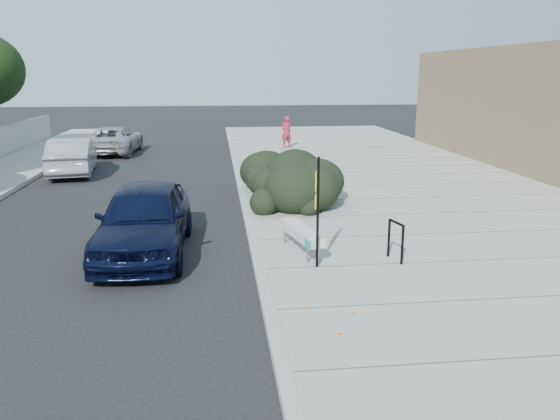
{
  "coord_description": "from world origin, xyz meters",
  "views": [
    {
      "loc": [
        -0.82,
        -10.51,
        4.06
      ],
      "look_at": [
        0.59,
        1.52,
        1.0
      ],
      "focal_mm": 35.0,
      "sensor_mm": 36.0,
      "label": 1
    }
  ],
  "objects": [
    {
      "name": "hedge",
      "position": [
        1.5,
        6.46,
        1.01
      ],
      "size": [
        2.32,
        4.6,
        1.72
      ],
      "primitive_type": "ellipsoid",
      "rotation": [
        0.0,
        0.0,
        0.01
      ],
      "color": "black",
      "rests_on": "sidewalk_near"
    },
    {
      "name": "sedan_navy",
      "position": [
        -2.5,
        1.79,
        0.82
      ],
      "size": [
        2.03,
        4.83,
        1.63
      ],
      "primitive_type": "imported",
      "rotation": [
        0.0,
        0.0,
        -0.02
      ],
      "color": "black",
      "rests_on": "ground"
    },
    {
      "name": "pedestrian",
      "position": [
        2.9,
        18.41,
        0.99
      ],
      "size": [
        0.73,
        0.63,
        1.68
      ],
      "primitive_type": "imported",
      "rotation": [
        0.0,
        0.0,
        3.59
      ],
      "color": "#A02332",
      "rests_on": "sidewalk_near"
    },
    {
      "name": "curb_near",
      "position": [
        0.0,
        5.0,
        0.08
      ],
      "size": [
        0.22,
        50.0,
        0.17
      ],
      "primitive_type": "cube",
      "color": "#9E9E99",
      "rests_on": "ground"
    },
    {
      "name": "ground",
      "position": [
        0.0,
        0.0,
        0.0
      ],
      "size": [
        120.0,
        120.0,
        0.0
      ],
      "primitive_type": "plane",
      "color": "black",
      "rests_on": "ground"
    },
    {
      "name": "sign_post",
      "position": [
        1.17,
        0.0,
        1.47
      ],
      "size": [
        0.12,
        0.26,
        2.3
      ],
      "rotation": [
        0.0,
        0.0,
        -0.23
      ],
      "color": "black",
      "rests_on": "sidewalk_near"
    },
    {
      "name": "bench",
      "position": [
        1.0,
        1.0,
        0.6
      ],
      "size": [
        0.78,
        1.94,
        0.57
      ],
      "rotation": [
        0.0,
        0.0,
        0.22
      ],
      "color": "gray",
      "rests_on": "sidewalk_near"
    },
    {
      "name": "suv_silver",
      "position": [
        -6.04,
        18.4,
        0.69
      ],
      "size": [
        2.51,
        5.07,
        1.38
      ],
      "primitive_type": "imported",
      "rotation": [
        0.0,
        0.0,
        3.1
      ],
      "color": "#9DA0A2",
      "rests_on": "ground"
    },
    {
      "name": "sidewalk_near",
      "position": [
        5.6,
        5.0,
        0.07
      ],
      "size": [
        11.2,
        50.0,
        0.15
      ],
      "primitive_type": "cube",
      "color": "gray",
      "rests_on": "ground"
    },
    {
      "name": "wagon_silver",
      "position": [
        -6.68,
        12.46,
        0.75
      ],
      "size": [
        2.19,
        4.72,
        1.5
      ],
      "primitive_type": "imported",
      "rotation": [
        0.0,
        0.0,
        3.28
      ],
      "color": "#A3A3A7",
      "rests_on": "ground"
    },
    {
      "name": "bike_rack",
      "position": [
        2.91,
        0.21,
        0.67
      ],
      "size": [
        0.18,
        0.58,
        0.86
      ],
      "rotation": [
        0.0,
        0.0,
        0.23
      ],
      "color": "black",
      "rests_on": "sidewalk_near"
    }
  ]
}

